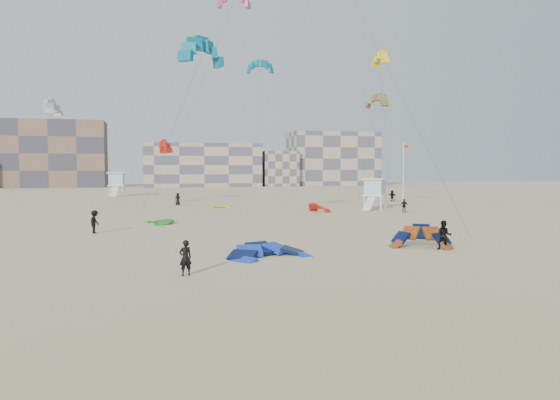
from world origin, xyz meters
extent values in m
plane|color=beige|center=(0.00, 0.00, 0.00)|extent=(320.00, 320.00, 0.00)
imported|color=black|center=(-3.87, -0.23, 0.83)|extent=(0.69, 0.55, 1.66)
imported|color=black|center=(12.04, 4.00, 0.91)|extent=(1.11, 1.06, 1.82)
imported|color=black|center=(-9.43, 18.27, 0.90)|extent=(1.01, 1.31, 1.79)
imported|color=black|center=(22.82, 30.67, 0.79)|extent=(0.97, 0.87, 1.58)
imported|color=black|center=(-1.30, 49.83, 0.85)|extent=(0.87, 0.61, 1.69)
imported|color=black|center=(31.00, 50.84, 0.88)|extent=(1.11, 1.70, 1.75)
cylinder|color=#3F3F3F|center=(-3.36, 23.50, 7.96)|extent=(5.40, 2.18, 13.92)
cylinder|color=#3F3F3F|center=(11.81, 12.78, 13.35)|extent=(1.28, 22.02, 24.73)
cylinder|color=#3F3F3F|center=(-11.60, 35.51, 6.24)|extent=(7.38, 6.11, 10.50)
cylinder|color=#3F3F3F|center=(0.15, 43.08, 12.55)|extent=(8.77, 11.92, 23.12)
cylinder|color=#3F3F3F|center=(19.89, 34.46, 7.04)|extent=(3.89, 3.60, 12.09)
cylinder|color=#3F3F3F|center=(28.78, 48.76, 10.53)|extent=(5.31, 7.88, 19.07)
cylinder|color=#3F3F3F|center=(11.44, 57.80, 11.17)|extent=(2.62, 8.29, 20.36)
cylinder|color=#3F3F3F|center=(-3.25, 58.84, 4.55)|extent=(1.31, 2.86, 7.12)
cube|color=white|center=(21.72, 36.26, 1.74)|extent=(3.66, 3.66, 0.13)
cube|color=#9FC7DA|center=(21.72, 36.26, 2.73)|extent=(3.01, 3.01, 1.86)
cube|color=white|center=(21.72, 36.26, 3.74)|extent=(3.79, 3.79, 0.15)
cube|color=white|center=(21.72, 33.75, 0.84)|extent=(2.39, 2.63, 1.54)
cube|color=white|center=(-10.61, 78.13, 1.98)|extent=(3.24, 3.24, 0.15)
cube|color=#9FC7DA|center=(-10.61, 78.13, 3.11)|extent=(2.66, 2.66, 2.11)
cube|color=white|center=(-10.61, 78.13, 4.25)|extent=(3.36, 3.36, 0.17)
cube|color=white|center=(-10.61, 75.27, 0.95)|extent=(1.36, 3.09, 1.75)
cylinder|color=white|center=(26.48, 38.22, 4.17)|extent=(0.10, 0.10, 8.34)
cube|color=#AC3616|center=(26.79, 38.22, 7.82)|extent=(0.63, 0.02, 0.42)
cube|color=brown|center=(-30.00, 134.00, 9.00)|extent=(28.00, 14.00, 18.00)
cube|color=tan|center=(10.00, 130.00, 6.00)|extent=(32.00, 16.00, 12.00)
cube|color=tan|center=(50.00, 132.00, 8.00)|extent=(26.00, 14.00, 16.00)
cube|color=tan|center=(32.00, 128.00, 5.00)|extent=(10.00, 10.00, 10.00)
camera|label=1|loc=(-5.66, -25.66, 4.95)|focal=35.00mm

